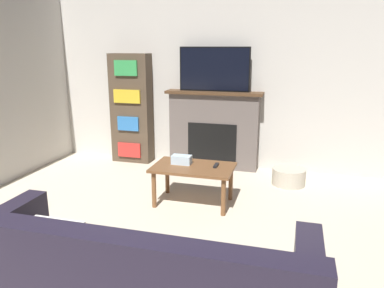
% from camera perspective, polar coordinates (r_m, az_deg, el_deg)
% --- Properties ---
extents(wall_back, '(6.12, 0.06, 2.70)m').
position_cam_1_polar(wall_back, '(5.44, 4.88, 10.55)').
color(wall_back, beige).
rests_on(wall_back, ground_plane).
extents(fireplace, '(1.39, 0.28, 1.12)m').
position_cam_1_polar(fireplace, '(5.44, 3.32, 2.20)').
color(fireplace, '#605651').
rests_on(fireplace, ground_plane).
extents(tv, '(1.00, 0.03, 0.61)m').
position_cam_1_polar(tv, '(5.30, 3.42, 11.30)').
color(tv, black).
rests_on(tv, fireplace).
extents(coffee_table, '(0.90, 0.56, 0.44)m').
position_cam_1_polar(coffee_table, '(4.19, 0.20, -4.21)').
color(coffee_table, brown).
rests_on(coffee_table, ground_plane).
extents(tissue_box, '(0.22, 0.12, 0.10)m').
position_cam_1_polar(tissue_box, '(4.24, -1.59, -2.40)').
color(tissue_box, silver).
rests_on(tissue_box, coffee_table).
extents(remote_control, '(0.04, 0.15, 0.02)m').
position_cam_1_polar(remote_control, '(4.17, 3.69, -3.27)').
color(remote_control, black).
rests_on(remote_control, coffee_table).
extents(bookshelf, '(0.60, 0.29, 1.64)m').
position_cam_1_polar(bookshelf, '(5.77, -9.21, 5.33)').
color(bookshelf, '#4C3D2D').
rests_on(bookshelf, ground_plane).
extents(storage_basket, '(0.42, 0.42, 0.21)m').
position_cam_1_polar(storage_basket, '(5.01, 14.52, -4.80)').
color(storage_basket, '#BCB29E').
rests_on(storage_basket, ground_plane).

